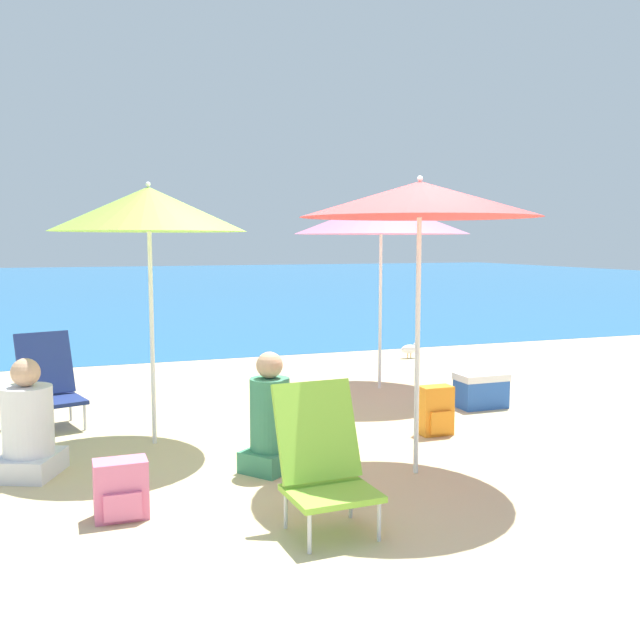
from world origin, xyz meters
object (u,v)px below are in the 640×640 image
at_px(backpack_orange, 436,411).
at_px(cooler_box, 481,390).
at_px(beach_umbrella_red, 420,200).
at_px(beach_umbrella_lime, 149,209).
at_px(person_seated_far, 270,421).
at_px(beach_chair_lime, 323,458).
at_px(beach_chair_navy, 49,381).
at_px(person_seated_near, 28,429).
at_px(backpack_pink, 121,490).
at_px(seagull, 410,349).
at_px(beach_umbrella_pink, 381,218).

bearing_deg(backpack_orange, cooler_box, 38.49).
bearing_deg(beach_umbrella_red, beach_umbrella_lime, 139.79).
xyz_separation_m(person_seated_far, backpack_orange, (1.66, 0.45, -0.16)).
bearing_deg(beach_chair_lime, backpack_orange, 41.04).
xyz_separation_m(beach_chair_navy, person_seated_near, (-0.13, -1.47, -0.07)).
relative_size(beach_chair_lime, beach_chair_navy, 1.00).
xyz_separation_m(beach_chair_lime, backpack_pink, (-1.13, 0.56, -0.24)).
bearing_deg(seagull, beach_umbrella_lime, -141.72).
height_order(beach_chair_navy, person_seated_far, person_seated_far).
bearing_deg(beach_chair_navy, beach_umbrella_lime, -63.52).
xyz_separation_m(person_seated_near, cooler_box, (4.31, 0.72, -0.17)).
height_order(beach_umbrella_red, beach_chair_lime, beach_umbrella_red).
relative_size(beach_umbrella_lime, beach_umbrella_red, 1.01).
bearing_deg(beach_umbrella_lime, backpack_pink, -104.07).
bearing_deg(seagull, beach_umbrella_pink, -126.28).
distance_m(person_seated_far, seagull, 5.44).
bearing_deg(beach_chair_lime, seagull, 55.34).
relative_size(beach_umbrella_pink, backpack_pink, 6.01).
relative_size(person_seated_near, person_seated_far, 0.97).
bearing_deg(seagull, beach_umbrella_red, -116.82).
height_order(beach_umbrella_red, cooler_box, beach_umbrella_red).
height_order(beach_umbrella_lime, beach_chair_navy, beach_umbrella_lime).
bearing_deg(cooler_box, beach_umbrella_red, -134.64).
xyz_separation_m(beach_umbrella_red, backpack_pink, (-2.12, -0.15, -1.82)).
xyz_separation_m(beach_umbrella_red, person_seated_far, (-1.00, 0.42, -1.63)).
bearing_deg(person_seated_near, seagull, 60.52).
bearing_deg(beach_umbrella_lime, beach_chair_lime, -71.49).
bearing_deg(backpack_pink, beach_umbrella_red, 4.04).
xyz_separation_m(backpack_orange, cooler_box, (0.96, 0.76, -0.03)).
height_order(person_seated_near, seagull, person_seated_near).
relative_size(beach_chair_lime, person_seated_near, 0.98).
height_order(beach_chair_lime, person_seated_far, person_seated_far).
relative_size(beach_umbrella_red, backpack_orange, 4.99).
distance_m(backpack_pink, seagull, 6.60).
relative_size(backpack_pink, seagull, 1.37).
height_order(beach_umbrella_red, backpack_pink, beach_umbrella_red).
relative_size(beach_chair_lime, backpack_orange, 1.97).
height_order(beach_umbrella_red, person_seated_near, beach_umbrella_red).
xyz_separation_m(beach_umbrella_lime, seagull, (4.09, 3.23, -1.83)).
height_order(beach_umbrella_pink, cooler_box, beach_umbrella_pink).
xyz_separation_m(beach_umbrella_lime, backpack_orange, (2.38, -0.58, -1.76)).
relative_size(beach_umbrella_red, seagull, 8.08).
distance_m(beach_umbrella_lime, person_seated_far, 2.03).
height_order(beach_umbrella_lime, seagull, beach_umbrella_lime).
bearing_deg(person_seated_near, backpack_orange, 23.13).
distance_m(backpack_pink, cooler_box, 4.15).
bearing_deg(beach_chair_lime, cooler_box, 39.22).
relative_size(backpack_orange, seagull, 1.62).
relative_size(beach_chair_lime, seagull, 3.18).
xyz_separation_m(beach_umbrella_lime, backpack_pink, (-0.40, -1.61, -1.79)).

